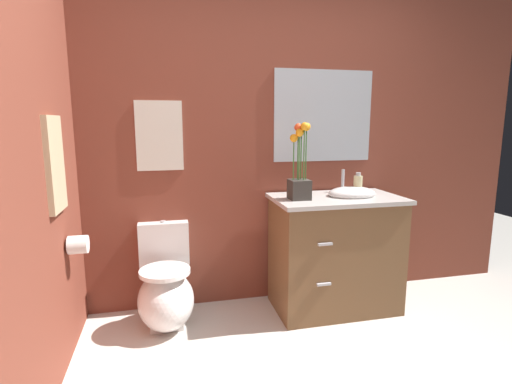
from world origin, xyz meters
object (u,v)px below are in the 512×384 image
at_px(soap_bottle, 358,185).
at_px(flower_vase, 300,173).
at_px(toilet, 166,291).
at_px(toilet_paper_roll, 78,245).
at_px(vanity_cabinet, 335,251).
at_px(wall_mirror, 323,116).
at_px(hanging_towel, 55,164).
at_px(wall_poster, 159,136).

bearing_deg(soap_bottle, flower_vase, -175.26).
bearing_deg(toilet, toilet_paper_roll, -158.39).
xyz_separation_m(vanity_cabinet, toilet_paper_roll, (-1.75, -0.17, 0.24)).
distance_m(toilet, vanity_cabinet, 1.27).
relative_size(flower_vase, toilet_paper_roll, 4.89).
bearing_deg(soap_bottle, wall_mirror, 121.34).
bearing_deg(wall_mirror, hanging_towel, -161.72).
distance_m(vanity_cabinet, hanging_towel, 1.97).
xyz_separation_m(toilet, wall_mirror, (1.25, 0.27, 1.21)).
bearing_deg(flower_vase, soap_bottle, 4.74).
height_order(soap_bottle, wall_mirror, wall_mirror).
height_order(vanity_cabinet, soap_bottle, vanity_cabinet).
height_order(hanging_towel, toilet_paper_roll, hanging_towel).
height_order(toilet, toilet_paper_roll, toilet_paper_roll).
relative_size(vanity_cabinet, toilet_paper_roll, 9.49).
xyz_separation_m(soap_bottle, wall_mirror, (-0.17, 0.28, 0.51)).
xyz_separation_m(flower_vase, wall_poster, (-0.95, 0.32, 0.25)).
height_order(soap_bottle, toilet_paper_roll, soap_bottle).
height_order(toilet, flower_vase, flower_vase).
bearing_deg(wall_poster, hanging_towel, -132.82).
bearing_deg(wall_mirror, toilet_paper_roll, -165.11).
height_order(flower_vase, soap_bottle, flower_vase).
bearing_deg(wall_poster, toilet, -90.00).
xyz_separation_m(wall_poster, hanging_towel, (-0.55, -0.59, -0.13)).
bearing_deg(wall_poster, soap_bottle, -11.20).
relative_size(vanity_cabinet, hanging_towel, 2.01).
relative_size(toilet, toilet_paper_roll, 6.27).
bearing_deg(toilet, hanging_towel, -149.31).
height_order(wall_mirror, hanging_towel, wall_mirror).
xyz_separation_m(flower_vase, toilet_paper_roll, (-1.44, -0.14, -0.37)).
xyz_separation_m(wall_poster, wall_mirror, (1.25, 0.00, 0.14)).
height_order(wall_poster, wall_mirror, wall_mirror).
bearing_deg(hanging_towel, flower_vase, 10.37).
relative_size(vanity_cabinet, flower_vase, 1.94).
bearing_deg(soap_bottle, vanity_cabinet, -175.64).
relative_size(wall_poster, hanging_towel, 0.95).
xyz_separation_m(flower_vase, wall_mirror, (0.30, 0.32, 0.40)).
bearing_deg(flower_vase, vanity_cabinet, 4.94).
relative_size(soap_bottle, toilet_paper_roll, 1.56).
height_order(wall_poster, hanging_towel, wall_poster).
distance_m(wall_mirror, hanging_towel, 1.91).
bearing_deg(toilet_paper_roll, wall_mirror, 14.89).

